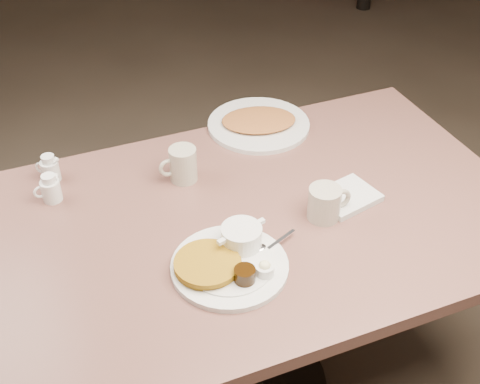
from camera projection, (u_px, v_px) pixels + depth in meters
name	position (u px, v px, depth m)	size (l,w,h in m)	color
diner_table	(243.00, 264.00, 1.73)	(1.50, 0.90, 0.75)	#84564C
main_plate	(229.00, 259.00, 1.48)	(0.37, 0.34, 0.07)	white
coffee_mug_near	(325.00, 203.00, 1.60)	(0.12, 0.09, 0.09)	#BCB29F
napkin	(347.00, 197.00, 1.68)	(0.18, 0.16, 0.02)	silver
coffee_mug_far	(182.00, 165.00, 1.73)	(0.11, 0.08, 0.10)	#BBB49F
creamer_left	(50.00, 189.00, 1.67)	(0.08, 0.06, 0.08)	white
creamer_right	(50.00, 169.00, 1.74)	(0.07, 0.06, 0.08)	silver
hash_plate	(259.00, 123.00, 1.97)	(0.39, 0.39, 0.04)	silver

